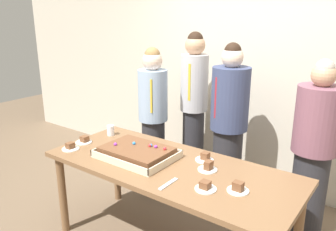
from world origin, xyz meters
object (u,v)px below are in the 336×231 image
(sheet_cake, at_px, (137,152))
(plated_slice_near_left, at_px, (205,158))
(plated_slice_far_right, at_px, (70,147))
(plated_slice_center_front, at_px, (84,141))
(plated_slice_near_right, at_px, (238,188))
(person_striped_tie_right, at_px, (194,106))
(person_green_shirt_behind, at_px, (313,153))
(drink_cup_nearest, at_px, (111,130))
(plated_slice_center_back, at_px, (208,167))
(plated_slice_far_left, at_px, (205,187))
(cake_server_utensil, at_px, (168,184))
(person_far_right_suit, at_px, (153,118))
(person_serving_front, at_px, (229,126))
(party_table, at_px, (169,175))

(sheet_cake, relative_size, plated_slice_near_left, 4.15)
(plated_slice_far_right, bearing_deg, plated_slice_center_front, 98.82)
(sheet_cake, relative_size, plated_slice_near_right, 4.15)
(plated_slice_near_left, xyz_separation_m, person_striped_tie_right, (-0.68, 0.92, 0.12))
(plated_slice_far_right, bearing_deg, person_green_shirt_behind, 31.93)
(sheet_cake, relative_size, drink_cup_nearest, 6.23)
(plated_slice_near_right, bearing_deg, plated_slice_far_right, -172.84)
(sheet_cake, height_order, plated_slice_center_front, sheet_cake)
(plated_slice_center_back, relative_size, person_striped_tie_right, 0.08)
(plated_slice_near_right, xyz_separation_m, plated_slice_far_left, (-0.19, -0.11, -0.00))
(cake_server_utensil, xyz_separation_m, person_far_right_suit, (-0.96, 1.03, 0.05))
(drink_cup_nearest, xyz_separation_m, person_far_right_suit, (0.09, 0.56, 0.00))
(plated_slice_far_right, height_order, person_serving_front, person_serving_front)
(party_table, relative_size, plated_slice_near_right, 13.68)
(plated_slice_far_right, bearing_deg, person_striped_tie_right, 74.36)
(party_table, relative_size, person_far_right_suit, 1.27)
(plated_slice_far_right, relative_size, person_serving_front, 0.09)
(plated_slice_near_left, distance_m, plated_slice_far_right, 1.19)
(person_green_shirt_behind, bearing_deg, drink_cup_nearest, -16.67)
(plated_slice_center_front, height_order, cake_server_utensil, plated_slice_center_front)
(sheet_cake, relative_size, person_green_shirt_behind, 0.39)
(plated_slice_near_right, xyz_separation_m, plated_slice_center_front, (-1.54, -0.01, -0.00))
(party_table, distance_m, plated_slice_center_front, 0.93)
(plated_slice_near_right, height_order, plated_slice_far_right, plated_slice_near_right)
(plated_slice_center_front, height_order, person_striped_tie_right, person_striped_tie_right)
(plated_slice_center_back, bearing_deg, plated_slice_near_right, -26.52)
(party_table, height_order, plated_slice_near_right, plated_slice_near_right)
(plated_slice_center_back, distance_m, cake_server_utensil, 0.38)
(party_table, xyz_separation_m, plated_slice_near_left, (0.19, 0.24, 0.11))
(party_table, relative_size, plated_slice_far_right, 13.68)
(plated_slice_far_right, relative_size, drink_cup_nearest, 1.50)
(person_striped_tie_right, bearing_deg, drink_cup_nearest, -30.24)
(drink_cup_nearest, relative_size, person_serving_front, 0.06)
(person_far_right_suit, bearing_deg, plated_slice_center_back, 27.79)
(party_table, height_order, person_far_right_suit, person_far_right_suit)
(plated_slice_near_left, height_order, plated_slice_near_right, plated_slice_near_right)
(party_table, height_order, person_serving_front, person_serving_front)
(plated_slice_center_front, distance_m, cake_server_utensil, 1.12)
(plated_slice_far_right, xyz_separation_m, cake_server_utensil, (1.08, -0.01, -0.02))
(person_green_shirt_behind, bearing_deg, person_serving_front, -44.17)
(party_table, distance_m, plated_slice_center_back, 0.33)
(sheet_cake, xyz_separation_m, plated_slice_far_right, (-0.59, -0.22, -0.02))
(plated_slice_center_back, height_order, cake_server_utensil, plated_slice_center_back)
(sheet_cake, distance_m, plated_slice_far_right, 0.63)
(plated_slice_far_left, bearing_deg, cake_server_utensil, -159.55)
(person_serving_front, bearing_deg, plated_slice_center_back, 35.78)
(plated_slice_center_front, bearing_deg, plated_slice_near_right, 0.45)
(plated_slice_center_front, bearing_deg, person_far_right_suit, 80.07)
(plated_slice_far_left, distance_m, person_far_right_suit, 1.52)
(person_serving_front, distance_m, person_far_right_suit, 0.84)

